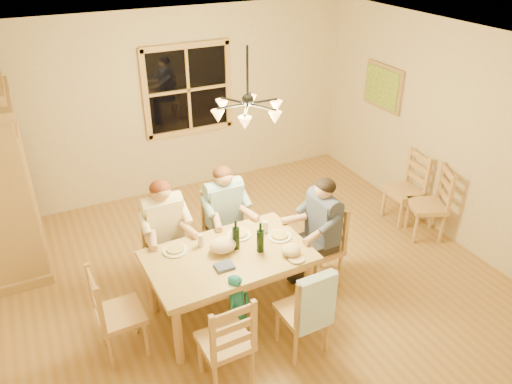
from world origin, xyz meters
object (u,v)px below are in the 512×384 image
chair_far_left (168,262)px  adult_plaid_man (224,206)px  chair_end_right (319,259)px  chair_spare_front (403,201)px  adult_woman (164,222)px  chair_spare_back (425,216)px  chair_far_right (226,244)px  armoire (1,184)px  chair_near_right (302,323)px  wine_bottle_b (260,237)px  chair_near_left (226,353)px  adult_slate_man (322,219)px  dining_table (229,263)px  chair_end_left (123,326)px  chandelier (248,109)px  child (238,311)px  wine_bottle_a (236,234)px

chair_far_left → adult_plaid_man: 0.91m
chair_end_right → chair_spare_front: (1.77, 0.63, 0.00)m
adult_woman → chair_spare_back: size_ratio=0.88×
adult_plaid_man → chair_far_right: bearing=180.0°
armoire → adult_plaid_man: armoire is taller
chair_far_left → chair_spare_front: same height
chair_far_left → chair_end_right: bearing=153.4°
chair_near_right → adult_plaid_man: size_ratio=1.13×
wine_bottle_b → chair_spare_front: 2.77m
chair_near_left → chair_far_right: bearing=64.8°
chair_far_left → adult_slate_man: adult_slate_man is taller
dining_table → chair_end_left: chair_end_left is taller
chandelier → chair_end_right: chandelier is taller
armoire → chair_far_left: bearing=-39.7°
adult_woman → dining_table: bearing=117.9°
chair_spare_front → chair_spare_back: bearing=-178.6°
chair_end_left → child: (1.04, -0.40, 0.11)m
chair_near_right → wine_bottle_a: bearing=109.1°
adult_slate_man → adult_woman: bearing=63.4°
chair_far_right → adult_woman: size_ratio=1.13×
chair_end_left → adult_slate_man: adult_slate_man is taller
chair_spare_back → adult_woman: bearing=105.6°
chair_near_right → adult_woman: bearing=117.9°
chair_near_left → wine_bottle_b: size_ratio=3.00×
dining_table → wine_bottle_a: wine_bottle_a is taller
chair_spare_back → chair_end_right: bearing=120.6°
chandelier → chair_end_left: 2.44m
child → chair_spare_front: (3.00, 1.12, -0.11)m
chandelier → chair_far_left: size_ratio=0.78×
chandelier → adult_plaid_man: bearing=118.3°
dining_table → chair_near_left: bearing=-115.8°
chair_near_right → chair_spare_back: (2.47, 0.99, 0.00)m
chair_far_right → chair_near_left: size_ratio=1.00×
chair_near_right → chair_spare_back: size_ratio=1.00×
adult_slate_man → chair_spare_front: size_ratio=0.88×
chair_far_left → adult_plaid_man: adult_plaid_man is taller
armoire → dining_table: bearing=-45.9°
adult_slate_man → chair_spare_front: (1.77, 0.63, -0.54)m
armoire → chair_end_right: bearing=-32.6°
chair_far_right → chair_near_right: same height
armoire → chair_far_left: size_ratio=2.32×
chair_far_right → chair_spare_front: bearing=175.5°
chair_far_left → chair_near_right: size_ratio=1.00×
chair_near_left → adult_slate_man: 1.81m
chair_far_right → adult_slate_man: 1.25m
chair_far_left → adult_plaid_man: bearing=180.0°
adult_slate_man → chair_far_left: bearing=63.4°
chair_far_left → adult_woman: size_ratio=1.13×
armoire → adult_plaid_man: (2.26, -1.24, -0.22)m
chandelier → child: size_ratio=0.94×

